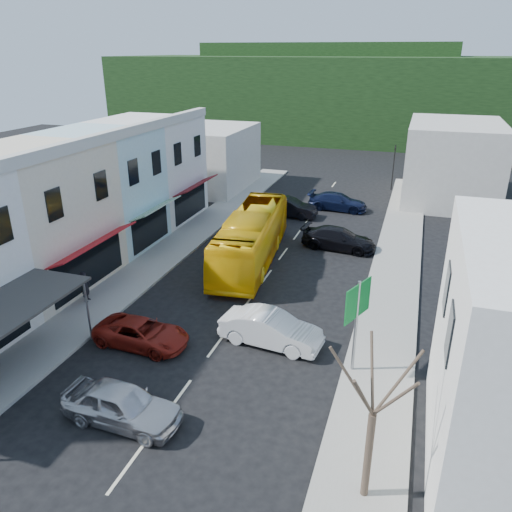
{
  "coord_description": "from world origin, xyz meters",
  "views": [
    {
      "loc": [
        8.07,
        -18.64,
        12.95
      ],
      "look_at": [
        0.0,
        6.0,
        2.2
      ],
      "focal_mm": 35.0,
      "sensor_mm": 36.0,
      "label": 1
    }
  ],
  "objects_px": {
    "car_silver": "(122,406)",
    "traffic_signal": "(393,168)",
    "car_white": "(271,331)",
    "car_red": "(142,332)",
    "direction_sign": "(356,328)",
    "street_tree": "(373,414)",
    "pedestrian_left": "(86,287)",
    "bus": "(252,239)"
  },
  "relations": [
    {
      "from": "car_silver",
      "to": "pedestrian_left",
      "type": "bearing_deg",
      "value": 44.89
    },
    {
      "from": "car_white",
      "to": "pedestrian_left",
      "type": "xyz_separation_m",
      "value": [
        -10.78,
        0.82,
        0.3
      ]
    },
    {
      "from": "bus",
      "to": "direction_sign",
      "type": "height_order",
      "value": "direction_sign"
    },
    {
      "from": "pedestrian_left",
      "to": "car_white",
      "type": "bearing_deg",
      "value": -105.86
    },
    {
      "from": "car_silver",
      "to": "direction_sign",
      "type": "bearing_deg",
      "value": -50.62
    },
    {
      "from": "car_white",
      "to": "direction_sign",
      "type": "height_order",
      "value": "direction_sign"
    },
    {
      "from": "direction_sign",
      "to": "traffic_signal",
      "type": "relative_size",
      "value": 0.98
    },
    {
      "from": "direction_sign",
      "to": "street_tree",
      "type": "bearing_deg",
      "value": -56.72
    },
    {
      "from": "car_silver",
      "to": "car_white",
      "type": "distance_m",
      "value": 7.82
    },
    {
      "from": "traffic_signal",
      "to": "car_white",
      "type": "bearing_deg",
      "value": 80.47
    },
    {
      "from": "bus",
      "to": "direction_sign",
      "type": "bearing_deg",
      "value": -58.27
    },
    {
      "from": "car_white",
      "to": "car_red",
      "type": "distance_m",
      "value": 6.08
    },
    {
      "from": "car_silver",
      "to": "car_red",
      "type": "height_order",
      "value": "same"
    },
    {
      "from": "bus",
      "to": "traffic_signal",
      "type": "relative_size",
      "value": 2.61
    },
    {
      "from": "car_red",
      "to": "street_tree",
      "type": "xyz_separation_m",
      "value": [
        11.02,
        -5.56,
        2.52
      ]
    },
    {
      "from": "bus",
      "to": "direction_sign",
      "type": "xyz_separation_m",
      "value": [
        8.06,
        -10.29,
        0.63
      ]
    },
    {
      "from": "car_silver",
      "to": "pedestrian_left",
      "type": "relative_size",
      "value": 2.59
    },
    {
      "from": "direction_sign",
      "to": "pedestrian_left",
      "type": "bearing_deg",
      "value": -165.1
    },
    {
      "from": "pedestrian_left",
      "to": "direction_sign",
      "type": "height_order",
      "value": "direction_sign"
    },
    {
      "from": "car_white",
      "to": "street_tree",
      "type": "bearing_deg",
      "value": -138.82
    },
    {
      "from": "pedestrian_left",
      "to": "direction_sign",
      "type": "distance_m",
      "value": 14.93
    },
    {
      "from": "car_white",
      "to": "traffic_signal",
      "type": "distance_m",
      "value": 31.06
    },
    {
      "from": "street_tree",
      "to": "traffic_signal",
      "type": "distance_m",
      "value": 38.42
    },
    {
      "from": "car_silver",
      "to": "pedestrian_left",
      "type": "distance_m",
      "value": 10.42
    },
    {
      "from": "pedestrian_left",
      "to": "street_tree",
      "type": "distance_m",
      "value": 18.22
    },
    {
      "from": "pedestrian_left",
      "to": "traffic_signal",
      "type": "distance_m",
      "value": 33.22
    },
    {
      "from": "car_white",
      "to": "street_tree",
      "type": "relative_size",
      "value": 0.68
    },
    {
      "from": "pedestrian_left",
      "to": "street_tree",
      "type": "bearing_deg",
      "value": -128.99
    },
    {
      "from": "street_tree",
      "to": "car_red",
      "type": "bearing_deg",
      "value": 153.23
    },
    {
      "from": "car_silver",
      "to": "traffic_signal",
      "type": "relative_size",
      "value": 0.99
    },
    {
      "from": "car_white",
      "to": "direction_sign",
      "type": "xyz_separation_m",
      "value": [
        3.99,
        -1.05,
        1.48
      ]
    },
    {
      "from": "traffic_signal",
      "to": "bus",
      "type": "bearing_deg",
      "value": 67.69
    },
    {
      "from": "bus",
      "to": "direction_sign",
      "type": "relative_size",
      "value": 2.67
    },
    {
      "from": "direction_sign",
      "to": "traffic_signal",
      "type": "height_order",
      "value": "traffic_signal"
    },
    {
      "from": "car_red",
      "to": "pedestrian_left",
      "type": "xyz_separation_m",
      "value": [
        -5.03,
        2.78,
        0.3
      ]
    },
    {
      "from": "pedestrian_left",
      "to": "direction_sign",
      "type": "xyz_separation_m",
      "value": [
        14.76,
        -1.86,
        1.18
      ]
    },
    {
      "from": "pedestrian_left",
      "to": "street_tree",
      "type": "relative_size",
      "value": 0.26
    },
    {
      "from": "car_red",
      "to": "street_tree",
      "type": "relative_size",
      "value": 0.71
    },
    {
      "from": "bus",
      "to": "traffic_signal",
      "type": "xyz_separation_m",
      "value": [
        7.46,
        21.59,
        0.67
      ]
    },
    {
      "from": "direction_sign",
      "to": "car_red",
      "type": "bearing_deg",
      "value": -152.53
    },
    {
      "from": "street_tree",
      "to": "traffic_signal",
      "type": "height_order",
      "value": "street_tree"
    },
    {
      "from": "pedestrian_left",
      "to": "street_tree",
      "type": "height_order",
      "value": "street_tree"
    }
  ]
}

